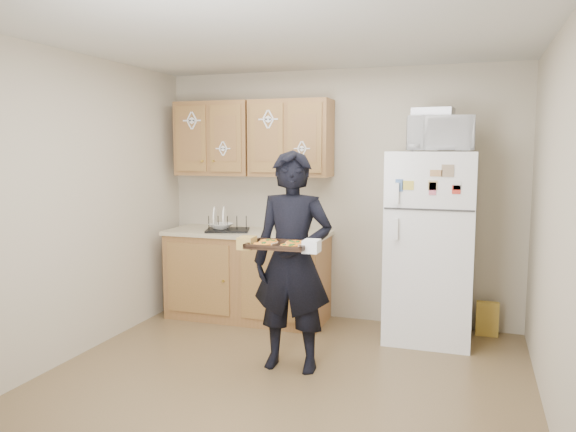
# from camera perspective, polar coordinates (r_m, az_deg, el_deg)

# --- Properties ---
(floor) EXTENTS (3.60, 3.60, 0.00)m
(floor) POSITION_cam_1_polar(r_m,az_deg,el_deg) (4.28, -1.03, -16.92)
(floor) COLOR brown
(floor) RESTS_ON ground
(ceiling) EXTENTS (3.60, 3.60, 0.00)m
(ceiling) POSITION_cam_1_polar(r_m,az_deg,el_deg) (3.99, -1.11, 18.07)
(ceiling) COLOR beige
(ceiling) RESTS_ON wall_back
(wall_back) EXTENTS (3.60, 0.04, 2.50)m
(wall_back) POSITION_cam_1_polar(r_m,az_deg,el_deg) (5.66, 5.03, 2.03)
(wall_back) COLOR #B6AA93
(wall_back) RESTS_ON floor
(wall_front) EXTENTS (3.60, 0.04, 2.50)m
(wall_front) POSITION_cam_1_polar(r_m,az_deg,el_deg) (2.35, -15.97, -5.08)
(wall_front) COLOR #B6AA93
(wall_front) RESTS_ON floor
(wall_left) EXTENTS (0.04, 3.60, 2.50)m
(wall_left) POSITION_cam_1_polar(r_m,az_deg,el_deg) (4.85, -21.56, 0.76)
(wall_left) COLOR #B6AA93
(wall_left) RESTS_ON floor
(wall_right) EXTENTS (0.04, 3.60, 2.50)m
(wall_right) POSITION_cam_1_polar(r_m,az_deg,el_deg) (3.75, 25.83, -1.10)
(wall_right) COLOR #B6AA93
(wall_right) RESTS_ON floor
(refrigerator) EXTENTS (0.75, 0.70, 1.70)m
(refrigerator) POSITION_cam_1_polar(r_m,az_deg,el_deg) (5.21, 14.26, -3.02)
(refrigerator) COLOR white
(refrigerator) RESTS_ON floor
(base_cabinet) EXTENTS (1.60, 0.60, 0.86)m
(base_cabinet) POSITION_cam_1_polar(r_m,az_deg,el_deg) (5.75, -4.12, -6.17)
(base_cabinet) COLOR brown
(base_cabinet) RESTS_ON floor
(countertop) EXTENTS (1.64, 0.64, 0.04)m
(countertop) POSITION_cam_1_polar(r_m,az_deg,el_deg) (5.66, -4.16, -1.73)
(countertop) COLOR beige
(countertop) RESTS_ON base_cabinet
(upper_cab_left) EXTENTS (0.80, 0.33, 0.75)m
(upper_cab_left) POSITION_cam_1_polar(r_m,az_deg,el_deg) (5.89, -7.36, 7.78)
(upper_cab_left) COLOR brown
(upper_cab_left) RESTS_ON wall_back
(upper_cab_right) EXTENTS (0.80, 0.33, 0.75)m
(upper_cab_right) POSITION_cam_1_polar(r_m,az_deg,el_deg) (5.58, 0.31, 7.89)
(upper_cab_right) COLOR brown
(upper_cab_right) RESTS_ON wall_back
(cereal_box) EXTENTS (0.20, 0.07, 0.32)m
(cereal_box) POSITION_cam_1_polar(r_m,az_deg,el_deg) (5.58, 19.59, -9.81)
(cereal_box) COLOR #D8C64C
(cereal_box) RESTS_ON floor
(person) EXTENTS (0.64, 0.43, 1.71)m
(person) POSITION_cam_1_polar(r_m,az_deg,el_deg) (4.36, 0.47, -4.62)
(person) COLOR black
(person) RESTS_ON floor
(baking_tray) EXTENTS (0.44, 0.33, 0.04)m
(baking_tray) POSITION_cam_1_polar(r_m,az_deg,el_deg) (4.05, -0.96, -3.04)
(baking_tray) COLOR black
(baking_tray) RESTS_ON person
(pizza_front_left) EXTENTS (0.14, 0.14, 0.02)m
(pizza_front_left) POSITION_cam_1_polar(r_m,az_deg,el_deg) (4.01, -2.64, -2.90)
(pizza_front_left) COLOR orange
(pizza_front_left) RESTS_ON baking_tray
(pizza_front_right) EXTENTS (0.14, 0.14, 0.02)m
(pizza_front_right) POSITION_cam_1_polar(r_m,az_deg,el_deg) (3.95, 0.12, -3.05)
(pizza_front_right) COLOR orange
(pizza_front_right) RESTS_ON baking_tray
(pizza_back_left) EXTENTS (0.14, 0.14, 0.02)m
(pizza_back_left) POSITION_cam_1_polar(r_m,az_deg,el_deg) (4.15, -1.98, -2.58)
(pizza_back_left) COLOR orange
(pizza_back_left) RESTS_ON baking_tray
(pizza_back_right) EXTENTS (0.14, 0.14, 0.02)m
(pizza_back_right) POSITION_cam_1_polar(r_m,az_deg,el_deg) (4.09, 0.69, -2.72)
(pizza_back_right) COLOR orange
(pizza_back_right) RESTS_ON baking_tray
(microwave) EXTENTS (0.60, 0.45, 0.30)m
(microwave) POSITION_cam_1_polar(r_m,az_deg,el_deg) (5.08, 15.08, 8.07)
(microwave) COLOR white
(microwave) RESTS_ON refrigerator
(foil_pan) EXTENTS (0.37, 0.27, 0.07)m
(foil_pan) POSITION_cam_1_polar(r_m,az_deg,el_deg) (5.12, 14.55, 10.18)
(foil_pan) COLOR silver
(foil_pan) RESTS_ON microwave
(dish_rack) EXTENTS (0.50, 0.43, 0.17)m
(dish_rack) POSITION_cam_1_polar(r_m,az_deg,el_deg) (5.66, -6.16, -0.70)
(dish_rack) COLOR black
(dish_rack) RESTS_ON countertop
(bowl) EXTENTS (0.25, 0.25, 0.05)m
(bowl) POSITION_cam_1_polar(r_m,az_deg,el_deg) (5.70, -6.83, -1.02)
(bowl) COLOR white
(bowl) RESTS_ON dish_rack
(soap_bottle) EXTENTS (0.09, 0.09, 0.18)m
(soap_bottle) POSITION_cam_1_polar(r_m,az_deg,el_deg) (5.39, 0.65, -0.96)
(soap_bottle) COLOR white
(soap_bottle) RESTS_ON countertop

